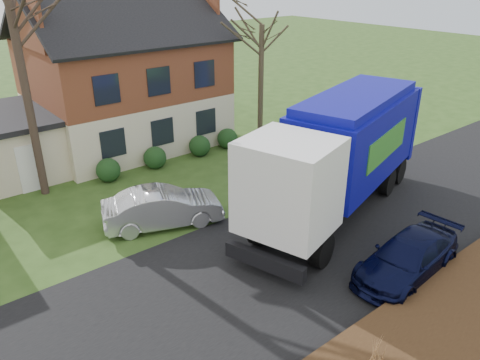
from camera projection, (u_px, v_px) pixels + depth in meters
ground at (272, 268)px, 15.19m from camera, size 120.00×120.00×0.00m
road at (272, 268)px, 15.18m from camera, size 80.00×7.00×0.02m
main_house at (114, 70)px, 24.21m from camera, size 12.95×8.95×9.26m
garbage_truck at (342, 149)px, 17.72m from camera, size 10.91×5.72×4.52m
silver_sedan at (163, 207)px, 17.43m from camera, size 4.66×2.94×1.45m
navy_wagon at (408, 258)px, 14.60m from camera, size 4.50×2.12×1.27m
tree_front_east at (262, 3)px, 23.18m from camera, size 3.21×3.21×8.90m
grass_clump_mid at (376, 353)px, 10.88m from camera, size 0.32×0.26×0.89m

